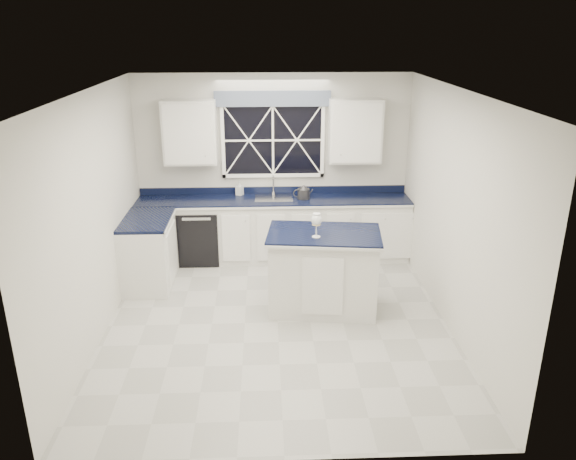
{
  "coord_description": "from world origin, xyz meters",
  "views": [
    {
      "loc": [
        -0.13,
        -5.89,
        3.37
      ],
      "look_at": [
        0.14,
        0.4,
        1.03
      ],
      "focal_mm": 35.0,
      "sensor_mm": 36.0,
      "label": 1
    }
  ],
  "objects_px": {
    "kettle": "(303,192)",
    "island": "(323,271)",
    "soap_bottle": "(240,188)",
    "faucet": "(273,185)",
    "dishwasher": "(200,234)",
    "wine_glass": "(316,221)"
  },
  "relations": [
    {
      "from": "dishwasher",
      "to": "island",
      "type": "relative_size",
      "value": 0.57
    },
    {
      "from": "island",
      "to": "kettle",
      "type": "relative_size",
      "value": 4.82
    },
    {
      "from": "dishwasher",
      "to": "island",
      "type": "distance_m",
      "value": 2.32
    },
    {
      "from": "soap_bottle",
      "to": "wine_glass",
      "type": "bearing_deg",
      "value": -63.74
    },
    {
      "from": "faucet",
      "to": "wine_glass",
      "type": "bearing_deg",
      "value": -76.54
    },
    {
      "from": "faucet",
      "to": "soap_bottle",
      "type": "relative_size",
      "value": 1.44
    },
    {
      "from": "faucet",
      "to": "soap_bottle",
      "type": "height_order",
      "value": "faucet"
    },
    {
      "from": "faucet",
      "to": "wine_glass",
      "type": "relative_size",
      "value": 1.03
    },
    {
      "from": "dishwasher",
      "to": "wine_glass",
      "type": "distance_m",
      "value": 2.47
    },
    {
      "from": "dishwasher",
      "to": "faucet",
      "type": "distance_m",
      "value": 1.31
    },
    {
      "from": "dishwasher",
      "to": "wine_glass",
      "type": "height_order",
      "value": "wine_glass"
    },
    {
      "from": "kettle",
      "to": "faucet",
      "type": "bearing_deg",
      "value": 151.52
    },
    {
      "from": "island",
      "to": "soap_bottle",
      "type": "bearing_deg",
      "value": 127.49
    },
    {
      "from": "faucet",
      "to": "wine_glass",
      "type": "height_order",
      "value": "wine_glass"
    },
    {
      "from": "island",
      "to": "soap_bottle",
      "type": "xyz_separation_m",
      "value": [
        -1.08,
        1.82,
        0.54
      ]
    },
    {
      "from": "dishwasher",
      "to": "kettle",
      "type": "height_order",
      "value": "kettle"
    },
    {
      "from": "kettle",
      "to": "dishwasher",
      "type": "bearing_deg",
      "value": 176.4
    },
    {
      "from": "island",
      "to": "kettle",
      "type": "height_order",
      "value": "kettle"
    },
    {
      "from": "island",
      "to": "dishwasher",
      "type": "bearing_deg",
      "value": 143.15
    },
    {
      "from": "dishwasher",
      "to": "wine_glass",
      "type": "xyz_separation_m",
      "value": [
        1.56,
        -1.74,
        0.8
      ]
    },
    {
      "from": "dishwasher",
      "to": "island",
      "type": "bearing_deg",
      "value": -43.73
    },
    {
      "from": "kettle",
      "to": "island",
      "type": "bearing_deg",
      "value": -88.23
    }
  ]
}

